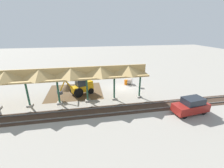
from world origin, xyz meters
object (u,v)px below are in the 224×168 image
at_px(backhoe, 81,87).
at_px(concrete_pipe, 128,81).
at_px(stop_sign, 133,77).
at_px(distant_parked_car, 191,106).
at_px(traffic_barrel, 126,82).

height_order(backhoe, concrete_pipe, backhoe).
relative_size(stop_sign, distant_parked_car, 0.50).
relative_size(backhoe, distant_parked_car, 1.19).
bearing_deg(distant_parked_car, backhoe, -31.69).
distance_m(stop_sign, concrete_pipe, 1.44).
distance_m(backhoe, distant_parked_car, 14.92).
bearing_deg(backhoe, traffic_barrel, -160.06).
height_order(stop_sign, distant_parked_car, stop_sign).
bearing_deg(backhoe, stop_sign, -165.27).
xyz_separation_m(concrete_pipe, traffic_barrel, (0.48, 0.21, -0.04)).
distance_m(distant_parked_car, traffic_barrel, 11.75).
xyz_separation_m(concrete_pipe, distant_parked_car, (-4.47, 10.86, 0.49)).
distance_m(stop_sign, distant_parked_car, 10.89).
bearing_deg(distant_parked_car, traffic_barrel, -65.06).
relative_size(stop_sign, concrete_pipe, 1.48).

